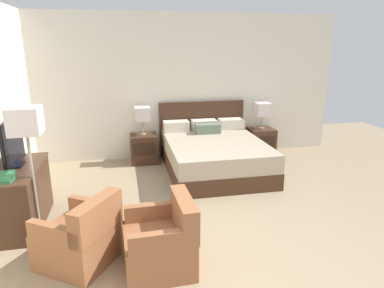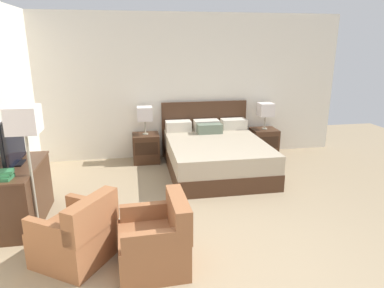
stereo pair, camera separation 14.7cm
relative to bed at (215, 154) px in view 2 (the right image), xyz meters
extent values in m
plane|color=#998466|center=(-0.51, -2.90, -0.32)|extent=(11.79, 11.79, 0.00)
cube|color=silver|center=(-0.51, 1.06, 1.09)|extent=(6.62, 0.06, 2.81)
cube|color=#422819|center=(0.00, -0.08, -0.18)|extent=(1.68, 2.05, 0.28)
cube|color=tan|center=(0.00, -0.08, 0.11)|extent=(1.66, 2.03, 0.30)
cube|color=#422819|center=(0.00, 0.97, 0.24)|extent=(1.74, 0.05, 1.12)
cube|color=beige|center=(-0.56, 0.77, 0.36)|extent=(0.49, 0.28, 0.20)
cube|color=beige|center=(0.00, 0.77, 0.36)|extent=(0.49, 0.28, 0.20)
cube|color=beige|center=(0.56, 0.77, 0.36)|extent=(0.49, 0.28, 0.20)
cube|color=slate|center=(0.00, 0.50, 0.35)|extent=(0.47, 0.22, 0.18)
cube|color=#422819|center=(-1.21, 0.73, -0.04)|extent=(0.51, 0.47, 0.55)
cube|color=black|center=(-1.21, 0.50, 0.01)|extent=(0.43, 0.01, 0.24)
cube|color=#422819|center=(1.21, 0.73, -0.04)|extent=(0.51, 0.47, 0.55)
cube|color=black|center=(1.21, 0.50, 0.01)|extent=(0.43, 0.01, 0.24)
cylinder|color=gray|center=(-1.21, 0.73, 0.24)|extent=(0.11, 0.11, 0.02)
cylinder|color=gray|center=(-1.21, 0.73, 0.38)|extent=(0.02, 0.02, 0.26)
cube|color=silver|center=(-1.21, 0.73, 0.64)|extent=(0.29, 0.29, 0.26)
cylinder|color=gray|center=(1.21, 0.73, 0.24)|extent=(0.11, 0.11, 0.02)
cylinder|color=gray|center=(1.21, 0.73, 0.38)|extent=(0.02, 0.02, 0.26)
cube|color=silver|center=(1.21, 0.73, 0.64)|extent=(0.29, 0.29, 0.26)
cube|color=#422819|center=(-2.91, -1.39, 0.07)|extent=(0.55, 1.17, 0.77)
cube|color=#482C1C|center=(-2.91, -1.39, 0.44)|extent=(0.57, 1.20, 0.02)
cube|color=black|center=(-2.91, -1.31, 0.46)|extent=(0.18, 0.24, 0.02)
cube|color=black|center=(-2.91, -1.31, 0.75)|extent=(0.04, 0.78, 0.59)
cube|color=black|center=(-2.89, -1.31, 0.75)|extent=(0.01, 0.75, 0.56)
cube|color=#2D7042|center=(-2.90, -1.83, 0.47)|extent=(0.20, 0.20, 0.04)
cube|color=#2D7042|center=(-2.91, -1.83, 0.51)|extent=(0.22, 0.19, 0.03)
cube|color=#2D7042|center=(-2.90, -1.83, 0.54)|extent=(0.25, 0.18, 0.04)
cube|color=#935B38|center=(-2.11, -2.34, -0.12)|extent=(0.94, 0.94, 0.40)
cube|color=#935B38|center=(-1.89, -2.49, 0.26)|extent=(0.51, 0.66, 0.36)
cube|color=#935B38|center=(-2.27, -2.59, 0.17)|extent=(0.57, 0.42, 0.18)
cube|color=#935B38|center=(-1.95, -2.10, 0.17)|extent=(0.57, 0.42, 0.18)
cube|color=#935B38|center=(-1.30, -2.62, -0.12)|extent=(0.70, 0.70, 0.40)
cube|color=#935B38|center=(-1.03, -2.61, 0.26)|extent=(0.19, 0.69, 0.36)
cube|color=#935B38|center=(-1.28, -2.92, 0.17)|extent=(0.63, 0.11, 0.18)
cube|color=#935B38|center=(-1.31, -2.33, 0.17)|extent=(0.63, 0.11, 0.18)
cylinder|color=gray|center=(-2.62, -1.76, -0.31)|extent=(0.28, 0.28, 0.02)
cylinder|color=gray|center=(-2.62, -1.76, 0.33)|extent=(0.03, 0.03, 1.26)
cube|color=silver|center=(-2.62, -1.76, 1.11)|extent=(0.33, 0.33, 0.30)
camera|label=1|loc=(-1.57, -5.67, 1.91)|focal=32.00mm
camera|label=2|loc=(-1.43, -5.70, 1.91)|focal=32.00mm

